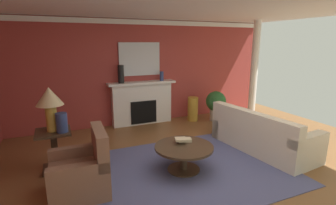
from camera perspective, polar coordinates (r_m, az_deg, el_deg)
The scene contains 20 objects.
ground_plane at distance 4.56m, azimuth 7.63°, elevation -15.12°, with size 8.82×8.82×0.00m, color brown.
wall_fireplace at distance 7.00m, azimuth -5.73°, elevation 6.69°, with size 7.38×0.12×2.74m, color #9E3833.
ceiling_panel at distance 4.32m, azimuth 6.63°, elevation 21.24°, with size 7.38×6.90×0.06m, color white.
crown_moulding at distance 6.90m, azimuth -5.77°, elevation 17.31°, with size 7.38×0.08×0.12m, color white.
area_rug at distance 4.60m, azimuth 3.49°, elevation -14.70°, with size 3.53×2.66×0.01m, color #4C517A.
fireplace at distance 6.92m, azimuth -5.77°, elevation -0.31°, with size 1.80×0.35×1.15m.
mantel_mirror at distance 6.86m, azimuth -6.31°, elevation 9.56°, with size 1.10×0.04×0.86m, color silver.
sofa at distance 5.59m, azimuth 19.95°, elevation -7.03°, with size 1.13×2.19×0.85m.
armchair_near_window at distance 4.06m, azimuth -18.57°, elevation -14.67°, with size 0.82×0.82×0.95m.
coffee_table at distance 4.45m, azimuth 3.55°, elevation -10.96°, with size 1.00×1.00×0.45m.
side_table at distance 4.87m, azimuth -23.85°, elevation -9.13°, with size 0.56×0.56×0.70m.
table_lamp at distance 4.63m, azimuth -24.79°, elevation 0.38°, with size 0.44×0.44×0.75m.
vase_mantel_left at distance 6.58m, azimuth -10.39°, elevation 6.21°, with size 0.15×0.15×0.46m, color black.
vase_mantel_right at distance 6.92m, azimuth -1.42°, elevation 5.89°, with size 0.10×0.10×0.25m, color navy.
vase_on_side_table at distance 4.60m, azimuth -22.51°, elevation -4.14°, with size 0.18×0.18×0.33m, color navy.
vase_tall_corner at distance 7.24m, azimuth 5.52°, elevation -1.42°, with size 0.29×0.29×0.67m, color #B7892D.
book_red_cover at distance 4.59m, azimuth 3.72°, elevation -8.28°, with size 0.23×0.14×0.06m, color tan.
book_art_folio at distance 4.48m, azimuth 2.82°, elevation -8.16°, with size 0.19×0.17×0.04m, color tan.
potted_plant at distance 7.31m, azimuth 10.57°, elevation -0.17°, with size 0.56×0.56×0.83m.
column_white at distance 7.58m, azimuth 18.56°, elevation 6.57°, with size 0.20×0.20×2.74m, color white.
Camera 1 is at (-2.12, -3.42, 2.16)m, focal length 27.46 mm.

